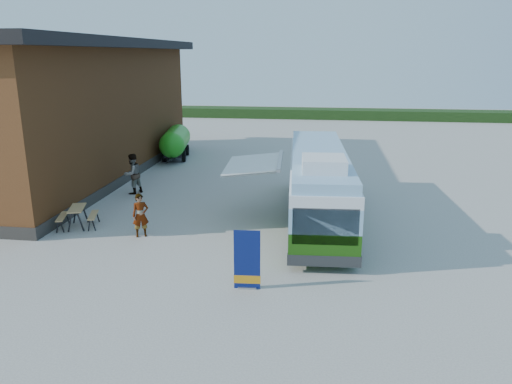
# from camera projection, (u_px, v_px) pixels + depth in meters

# --- Properties ---
(ground) EXTENTS (100.00, 100.00, 0.00)m
(ground) POSITION_uv_depth(u_px,v_px,m) (207.00, 250.00, 17.70)
(ground) COLOR #BCB7AD
(ground) RESTS_ON ground
(barn) EXTENTS (9.60, 21.20, 7.50)m
(barn) POSITION_uv_depth(u_px,v_px,m) (62.00, 112.00, 27.66)
(barn) COLOR brown
(barn) RESTS_ON ground
(hedge) EXTENTS (40.00, 3.00, 1.00)m
(hedge) POSITION_uv_depth(u_px,v_px,m) (363.00, 114.00, 52.79)
(hedge) COLOR #264419
(hedge) RESTS_ON ground
(bus) EXTENTS (2.96, 11.06, 3.36)m
(bus) POSITION_uv_depth(u_px,v_px,m) (318.00, 183.00, 20.44)
(bus) COLOR #336210
(bus) RESTS_ON ground
(awning) EXTENTS (2.52, 3.82, 0.49)m
(awning) POSITION_uv_depth(u_px,v_px,m) (258.00, 161.00, 20.41)
(awning) COLOR white
(awning) RESTS_ON ground
(banner) EXTENTS (0.80, 0.21, 1.83)m
(banner) POSITION_uv_depth(u_px,v_px,m) (247.00, 265.00, 14.59)
(banner) COLOR #0B1859
(banner) RESTS_ON ground
(picnic_table) EXTENTS (1.77, 1.66, 0.83)m
(picnic_table) POSITION_uv_depth(u_px,v_px,m) (77.00, 213.00, 19.81)
(picnic_table) COLOR tan
(picnic_table) RESTS_ON ground
(person_a) EXTENTS (0.72, 0.63, 1.67)m
(person_a) POSITION_uv_depth(u_px,v_px,m) (141.00, 215.00, 18.78)
(person_a) COLOR #999999
(person_a) RESTS_ON ground
(person_b) EXTENTS (1.13, 1.21, 2.00)m
(person_b) POSITION_uv_depth(u_px,v_px,m) (133.00, 174.00, 24.55)
(person_b) COLOR #999999
(person_b) RESTS_ON ground
(slurry_tanker) EXTENTS (2.21, 5.39, 2.01)m
(slurry_tanker) POSITION_uv_depth(u_px,v_px,m) (175.00, 141.00, 32.79)
(slurry_tanker) COLOR green
(slurry_tanker) RESTS_ON ground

